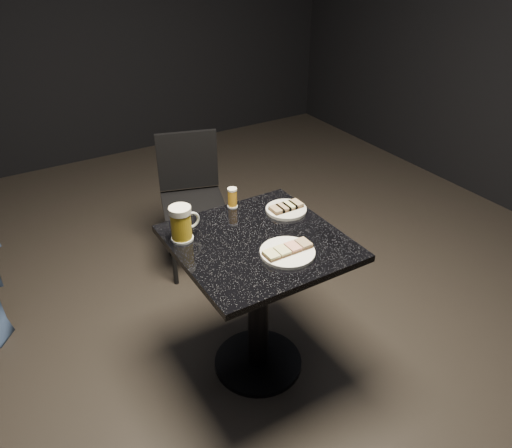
# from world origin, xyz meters

# --- Properties ---
(floor) EXTENTS (6.00, 6.00, 0.00)m
(floor) POSITION_xyz_m (0.00, 0.00, 0.00)
(floor) COLOR black
(floor) RESTS_ON ground
(plate_large) EXTENTS (0.23, 0.23, 0.01)m
(plate_large) POSITION_xyz_m (0.05, -0.15, 0.76)
(plate_large) COLOR white
(plate_large) RESTS_ON table
(plate_small) EXTENTS (0.19, 0.19, 0.01)m
(plate_small) POSITION_xyz_m (0.24, 0.15, 0.76)
(plate_small) COLOR silver
(plate_small) RESTS_ON table
(table) EXTENTS (0.70, 0.70, 0.75)m
(table) POSITION_xyz_m (0.00, 0.00, 0.51)
(table) COLOR black
(table) RESTS_ON floor
(beer_mug) EXTENTS (0.14, 0.10, 0.16)m
(beer_mug) POSITION_xyz_m (-0.27, 0.18, 0.83)
(beer_mug) COLOR white
(beer_mug) RESTS_ON table
(beer_tumbler) EXTENTS (0.05, 0.05, 0.10)m
(beer_tumbler) POSITION_xyz_m (0.05, 0.31, 0.80)
(beer_tumbler) COLOR white
(beer_tumbler) RESTS_ON table
(chair) EXTENTS (0.46, 0.46, 0.85)m
(chair) POSITION_xyz_m (0.13, 0.99, 0.50)
(chair) COLOR black
(chair) RESTS_ON floor
(canapes_on_plate_large) EXTENTS (0.21, 0.07, 0.02)m
(canapes_on_plate_large) POSITION_xyz_m (0.05, -0.15, 0.77)
(canapes_on_plate_large) COLOR #4C3521
(canapes_on_plate_large) RESTS_ON plate_large
(canapes_on_plate_small) EXTENTS (0.16, 0.07, 0.02)m
(canapes_on_plate_small) POSITION_xyz_m (0.24, 0.15, 0.77)
(canapes_on_plate_small) COLOR #4C3521
(canapes_on_plate_small) RESTS_ON plate_small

